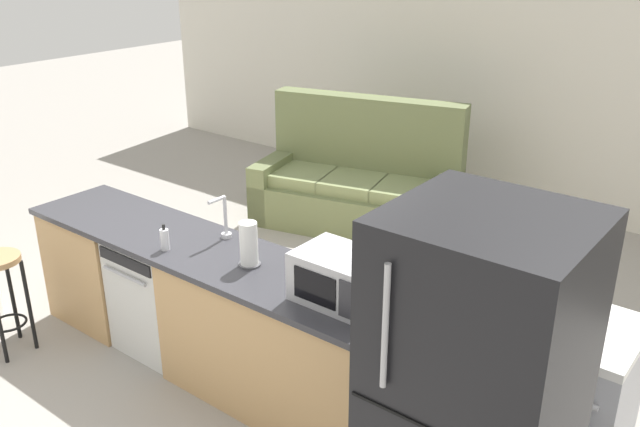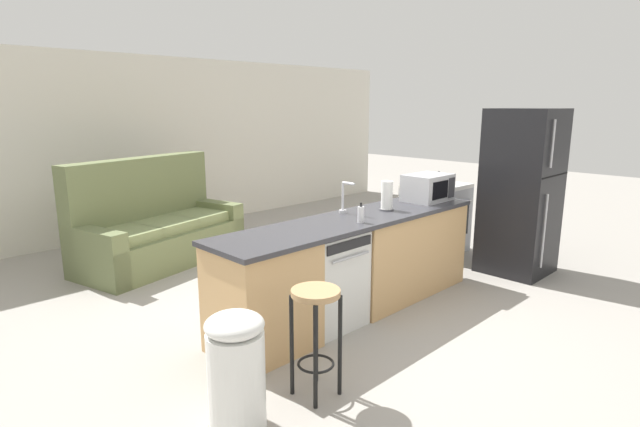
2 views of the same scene
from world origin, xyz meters
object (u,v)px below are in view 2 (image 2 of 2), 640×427
stove_range (435,218)px  kettle (439,180)px  soap_bottle (361,214)px  dishwasher (324,278)px  paper_towel_roll (387,196)px  trash_bin (236,371)px  microwave (428,188)px  bar_stool (316,319)px  refrigerator (521,192)px  couch (155,230)px

stove_range → kettle: size_ratio=4.39×
soap_bottle → kettle: 2.24m
dishwasher → kettle: 2.53m
stove_range → paper_towel_roll: size_ratio=3.19×
soap_bottle → paper_towel_roll: bearing=16.4°
paper_towel_roll → trash_bin: bearing=-163.2°
trash_bin → stove_range: bearing=17.1°
trash_bin → soap_bottle: bearing=17.0°
microwave → bar_stool: size_ratio=0.68×
paper_towel_roll → bar_stool: bearing=-156.0°
refrigerator → trash_bin: bearing=-178.1°
kettle → couch: size_ratio=0.10×
paper_towel_roll → bar_stool: size_ratio=0.38×
paper_towel_roll → couch: (-1.06, 2.72, -0.64)m
bar_stool → dishwasher: bearing=42.2°
kettle → couch: couch is taller
couch → paper_towel_roll: bearing=-68.7°
stove_range → bar_stool: bearing=-159.3°
dishwasher → trash_bin: (-1.41, -0.68, -0.04)m
kettle → trash_bin: kettle is taller
soap_bottle → dishwasher: bearing=148.7°
refrigerator → microwave: size_ratio=3.71×
stove_range → soap_bottle: (-2.32, -0.72, 0.52)m
kettle → paper_towel_roll: bearing=-165.0°
dishwasher → microwave: 1.67m
refrigerator → kettle: size_ratio=9.05×
bar_stool → paper_towel_roll: bearing=24.0°
soap_bottle → couch: size_ratio=0.08×
stove_range → trash_bin: (-4.01, -1.23, -0.07)m
soap_bottle → stove_range: bearing=17.2°
kettle → bar_stool: (-3.25, -1.17, -0.45)m
refrigerator → soap_bottle: refrigerator is taller
dishwasher → paper_towel_roll: (0.85, 0.00, 0.62)m
microwave → trash_bin: 3.11m
paper_towel_roll → kettle: paper_towel_roll is taller
couch → soap_bottle: bearing=-80.5°
refrigerator → couch: 4.34m
stove_range → trash_bin: 4.19m
paper_towel_roll → kettle: (1.58, 0.42, -0.05)m
bar_stool → refrigerator: bearing=3.2°
soap_bottle → couch: (-0.49, 2.89, -0.58)m
dishwasher → trash_bin: size_ratio=1.14×
refrigerator → couch: refrigerator is taller
stove_range → refrigerator: size_ratio=0.48×
microwave → soap_bottle: bearing=-172.5°
bar_stool → couch: (0.61, 3.46, -0.14)m
refrigerator → kettle: (-0.17, 0.97, 0.06)m
kettle → couch: bearing=139.0°
dishwasher → microwave: size_ratio=1.68×
dishwasher → paper_towel_roll: 1.05m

